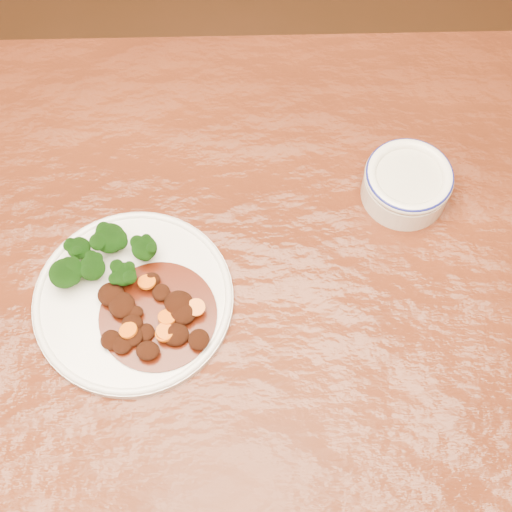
{
  "coord_description": "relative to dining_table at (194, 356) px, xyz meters",
  "views": [
    {
      "loc": [
        0.09,
        -0.29,
        1.51
      ],
      "look_at": [
        0.07,
        0.09,
        0.77
      ],
      "focal_mm": 50.0,
      "sensor_mm": 36.0,
      "label": 1
    }
  ],
  "objects": [
    {
      "name": "mince_stew",
      "position": [
        -0.04,
        0.01,
        0.1
      ],
      "size": [
        0.14,
        0.13,
        0.02
      ],
      "color": "#4C1408",
      "rests_on": "dinner_plate"
    },
    {
      "name": "ground",
      "position": [
        0.0,
        0.0,
        -0.67
      ],
      "size": [
        4.0,
        4.0,
        0.0
      ],
      "primitive_type": "plane",
      "color": "#472911",
      "rests_on": "ground"
    },
    {
      "name": "broccoli_florets",
      "position": [
        -0.1,
        0.08,
        0.11
      ],
      "size": [
        0.12,
        0.08,
        0.04
      ],
      "color": "#6F924B",
      "rests_on": "dinner_plate"
    },
    {
      "name": "dip_bowl",
      "position": [
        0.26,
        0.19,
        0.11
      ],
      "size": [
        0.11,
        0.11,
        0.05
      ],
      "rotation": [
        0.0,
        0.0,
        -0.34
      ],
      "color": "white",
      "rests_on": "dining_table"
    },
    {
      "name": "dining_table",
      "position": [
        0.0,
        0.0,
        0.0
      ],
      "size": [
        1.55,
        0.98,
        0.75
      ],
      "rotation": [
        0.0,
        0.0,
        0.05
      ],
      "color": "#58230F",
      "rests_on": "ground"
    },
    {
      "name": "dinner_plate",
      "position": [
        -0.07,
        0.04,
        0.09
      ],
      "size": [
        0.23,
        0.23,
        0.01
      ],
      "rotation": [
        0.0,
        0.0,
        0.05
      ],
      "color": "white",
      "rests_on": "dining_table"
    }
  ]
}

